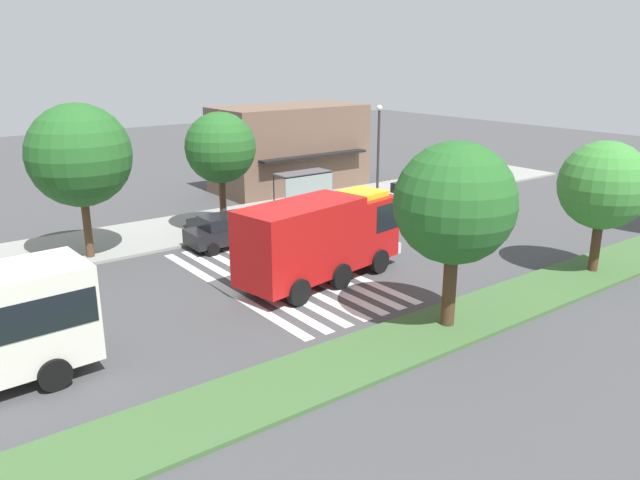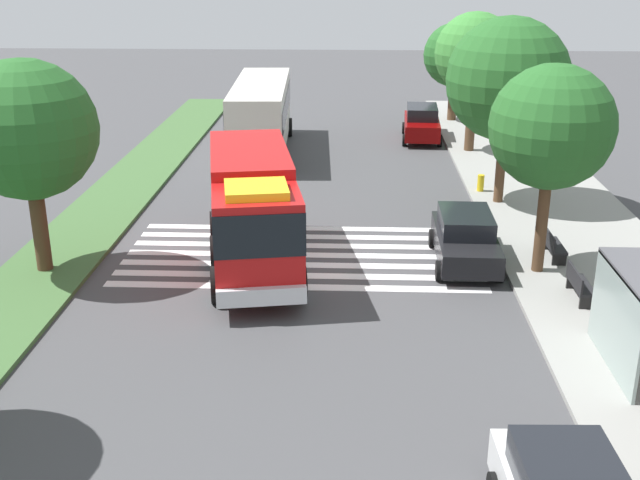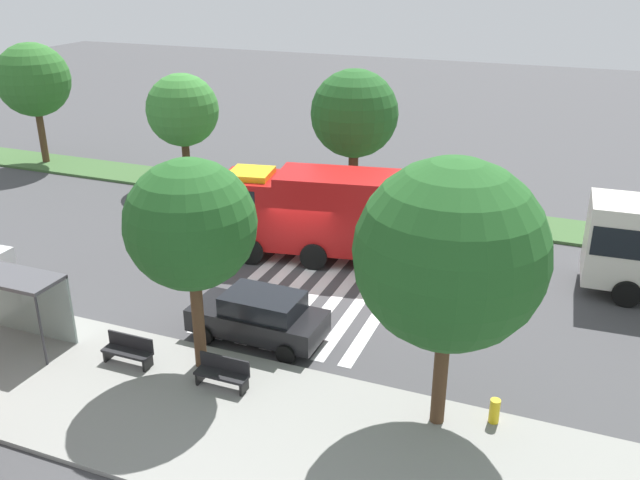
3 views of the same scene
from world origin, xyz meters
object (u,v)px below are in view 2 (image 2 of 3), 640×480
at_px(parked_car_west, 422,123).
at_px(bus_stop_shelter, 633,301).
at_px(parked_car_mid, 465,238).
at_px(sidewalk_tree_west, 475,54).
at_px(fire_hydrant, 481,183).
at_px(fire_truck, 253,209).
at_px(sidewalk_tree_center, 508,80).
at_px(bench_near_shelter, 579,284).
at_px(median_tree_far_west, 27,131).
at_px(sidewalk_tree_far_west, 455,55).
at_px(sidewalk_tree_east, 552,128).
at_px(transit_bus, 261,111).
at_px(bench_west_of_shelter, 552,244).

bearing_deg(parked_car_west, bus_stop_shelter, 9.76).
xyz_separation_m(parked_car_mid, sidewalk_tree_west, (-15.09, 2.20, 4.08)).
xyz_separation_m(parked_car_mid, fire_hydrant, (-7.83, 1.70, -0.38)).
relative_size(fire_truck, bus_stop_shelter, 2.44).
relative_size(fire_truck, parked_car_west, 1.81).
height_order(fire_truck, sidewalk_tree_west, sidewalk_tree_west).
bearing_deg(parked_car_mid, sidewalk_tree_center, 162.03).
relative_size(bench_near_shelter, median_tree_far_west, 0.24).
bearing_deg(sidewalk_tree_far_west, sidewalk_tree_west, 0.00).
relative_size(parked_car_west, sidewalk_tree_west, 0.69).
bearing_deg(parked_car_west, fire_hydrant, 12.53).
bearing_deg(sidewalk_tree_east, bus_stop_shelter, 7.07).
distance_m(transit_bus, fire_hydrant, 12.37).
height_order(bus_stop_shelter, sidewalk_tree_east, sidewalk_tree_east).
bearing_deg(bus_stop_shelter, sidewalk_tree_east, -172.93).
bearing_deg(fire_truck, sidewalk_tree_east, 79.92).
xyz_separation_m(sidewalk_tree_far_west, sidewalk_tree_east, (23.66, 0.00, 0.80)).
relative_size(fire_truck, transit_bus, 0.81).
bearing_deg(sidewalk_tree_west, transit_bus, -88.58).
height_order(transit_bus, median_tree_far_west, median_tree_far_west).
height_order(sidewalk_tree_west, sidewalk_tree_center, sidewalk_tree_center).
bearing_deg(fire_hydrant, sidewalk_tree_far_west, 178.08).
distance_m(sidewalk_tree_far_west, sidewalk_tree_west, 7.74).
bearing_deg(median_tree_far_west, transit_bus, 162.50).
xyz_separation_m(parked_car_west, median_tree_far_west, (19.40, -13.51, 3.70)).
bearing_deg(median_tree_far_west, bus_stop_shelter, 71.35).
height_order(sidewalk_tree_west, fire_hydrant, sidewalk_tree_west).
distance_m(fire_truck, sidewalk_tree_center, 12.00).
xyz_separation_m(bus_stop_shelter, sidewalk_tree_east, (-6.11, -0.76, 2.85)).
distance_m(sidewalk_tree_west, sidewalk_tree_center, 8.69).
bearing_deg(sidewalk_tree_west, fire_hydrant, -3.94).
xyz_separation_m(parked_car_west, transit_bus, (3.12, -8.38, 1.17)).
bearing_deg(parked_car_west, bench_west_of_shelter, 12.37).
relative_size(sidewalk_tree_far_west, fire_hydrant, 8.13).
bearing_deg(bench_near_shelter, bus_stop_shelter, 0.59).
bearing_deg(transit_bus, sidewalk_tree_far_west, -55.73).
relative_size(parked_car_mid, sidewalk_tree_far_west, 0.79).
distance_m(transit_bus, sidewalk_tree_far_west, 13.35).
height_order(bench_west_of_shelter, sidewalk_tree_far_west, sidewalk_tree_far_west).
relative_size(fire_truck, sidewalk_tree_center, 1.17).
distance_m(bench_near_shelter, sidewalk_tree_far_west, 26.00).
relative_size(transit_bus, fire_hydrant, 15.08).
xyz_separation_m(transit_bus, bus_stop_shelter, (21.83, 11.33, -0.21)).
relative_size(transit_bus, bench_west_of_shelter, 6.60).
height_order(parked_car_mid, median_tree_far_west, median_tree_far_west).
distance_m(sidewalk_tree_center, sidewalk_tree_east, 7.30).
distance_m(bench_west_of_shelter, median_tree_far_west, 17.00).
bearing_deg(bench_near_shelter, fire_hydrant, -173.59).
bearing_deg(bench_near_shelter, fire_truck, -102.18).
distance_m(parked_car_mid, sidewalk_tree_far_west, 23.08).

